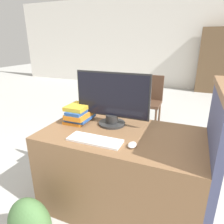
# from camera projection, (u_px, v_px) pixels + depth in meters

# --- Properties ---
(wall_back) EXTENTS (12.00, 0.06, 2.80)m
(wall_back) POSITION_uv_depth(u_px,v_px,m) (181.00, 43.00, 6.07)
(wall_back) COLOR silver
(wall_back) RESTS_ON ground_plane
(desk) EXTENTS (1.30, 0.75, 0.73)m
(desk) POSITION_uv_depth(u_px,v_px,m) (121.00, 170.00, 1.74)
(desk) COLOR brown
(desk) RESTS_ON ground_plane
(carrel_divider) EXTENTS (0.07, 0.76, 1.17)m
(carrel_divider) POSITION_uv_depth(u_px,v_px,m) (210.00, 164.00, 1.43)
(carrel_divider) COLOR #474C70
(carrel_divider) RESTS_ON ground_plane
(monitor) EXTENTS (0.66, 0.24, 0.47)m
(monitor) POSITION_uv_depth(u_px,v_px,m) (112.00, 100.00, 1.71)
(monitor) COLOR #282828
(monitor) RESTS_ON desk
(keyboard) EXTENTS (0.41, 0.15, 0.02)m
(keyboard) POSITION_uv_depth(u_px,v_px,m) (95.00, 140.00, 1.48)
(keyboard) COLOR white
(keyboard) RESTS_ON desk
(mouse) EXTENTS (0.06, 0.09, 0.03)m
(mouse) POSITION_uv_depth(u_px,v_px,m) (132.00, 145.00, 1.40)
(mouse) COLOR silver
(mouse) RESTS_ON desk
(book_stack) EXTENTS (0.21, 0.28, 0.16)m
(book_stack) POSITION_uv_depth(u_px,v_px,m) (79.00, 114.00, 1.83)
(book_stack) COLOR orange
(book_stack) RESTS_ON desk
(far_chair) EXTENTS (0.44, 0.44, 0.87)m
(far_chair) POSITION_uv_depth(u_px,v_px,m) (149.00, 98.00, 3.54)
(far_chair) COLOR #4C3323
(far_chair) RESTS_ON ground_plane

